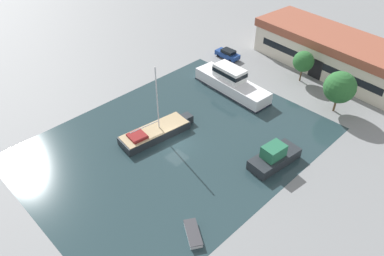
{
  "coord_description": "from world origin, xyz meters",
  "views": [
    {
      "loc": [
        28.23,
        -24.9,
        31.88
      ],
      "look_at": [
        0.0,
        2.88,
        1.0
      ],
      "focal_mm": 35.0,
      "sensor_mm": 36.0,
      "label": 1
    }
  ],
  "objects_px": {
    "quay_tree_near_building": "(303,61)",
    "parked_car": "(228,54)",
    "sailboat_moored": "(156,132)",
    "motor_cruiser": "(231,83)",
    "cabin_boat": "(274,157)",
    "quay_tree_by_water": "(340,87)",
    "small_dinghy": "(193,234)",
    "warehouse_building": "(334,53)"
  },
  "relations": [
    {
      "from": "quay_tree_by_water",
      "to": "motor_cruiser",
      "type": "bearing_deg",
      "value": -154.98
    },
    {
      "from": "quay_tree_near_building",
      "to": "small_dinghy",
      "type": "bearing_deg",
      "value": -74.71
    },
    {
      "from": "parked_car",
      "to": "small_dinghy",
      "type": "bearing_deg",
      "value": -144.03
    },
    {
      "from": "motor_cruiser",
      "to": "cabin_boat",
      "type": "bearing_deg",
      "value": -117.8
    },
    {
      "from": "motor_cruiser",
      "to": "warehouse_building",
      "type": "bearing_deg",
      "value": -19.17
    },
    {
      "from": "cabin_boat",
      "to": "warehouse_building",
      "type": "bearing_deg",
      "value": 111.17
    },
    {
      "from": "quay_tree_near_building",
      "to": "motor_cruiser",
      "type": "xyz_separation_m",
      "value": [
        -5.95,
        -10.53,
        -2.06
      ]
    },
    {
      "from": "quay_tree_by_water",
      "to": "cabin_boat",
      "type": "relative_size",
      "value": 0.88
    },
    {
      "from": "quay_tree_near_building",
      "to": "cabin_boat",
      "type": "xyz_separation_m",
      "value": [
        8.71,
        -19.51,
        -2.49
      ]
    },
    {
      "from": "cabin_boat",
      "to": "quay_tree_near_building",
      "type": "bearing_deg",
      "value": 120.15
    },
    {
      "from": "warehouse_building",
      "to": "cabin_boat",
      "type": "distance_m",
      "value": 27.73
    },
    {
      "from": "motor_cruiser",
      "to": "small_dinghy",
      "type": "distance_m",
      "value": 28.07
    },
    {
      "from": "sailboat_moored",
      "to": "small_dinghy",
      "type": "bearing_deg",
      "value": -20.59
    },
    {
      "from": "sailboat_moored",
      "to": "warehouse_building",
      "type": "bearing_deg",
      "value": 84.8
    },
    {
      "from": "motor_cruiser",
      "to": "cabin_boat",
      "type": "relative_size",
      "value": 1.9
    },
    {
      "from": "quay_tree_by_water",
      "to": "parked_car",
      "type": "height_order",
      "value": "quay_tree_by_water"
    },
    {
      "from": "quay_tree_near_building",
      "to": "parked_car",
      "type": "distance_m",
      "value": 14.15
    },
    {
      "from": "quay_tree_near_building",
      "to": "sailboat_moored",
      "type": "bearing_deg",
      "value": -102.01
    },
    {
      "from": "warehouse_building",
      "to": "quay_tree_by_water",
      "type": "distance_m",
      "value": 13.01
    },
    {
      "from": "sailboat_moored",
      "to": "parked_car",
      "type": "bearing_deg",
      "value": 115.5
    },
    {
      "from": "parked_car",
      "to": "motor_cruiser",
      "type": "distance_m",
      "value": 11.13
    },
    {
      "from": "warehouse_building",
      "to": "quay_tree_by_water",
      "type": "bearing_deg",
      "value": -53.55
    },
    {
      "from": "small_dinghy",
      "to": "parked_car",
      "type": "bearing_deg",
      "value": 67.51
    },
    {
      "from": "warehouse_building",
      "to": "parked_car",
      "type": "height_order",
      "value": "warehouse_building"
    },
    {
      "from": "warehouse_building",
      "to": "motor_cruiser",
      "type": "xyz_separation_m",
      "value": [
        -7.47,
        -17.72,
        -1.64
      ]
    },
    {
      "from": "quay_tree_near_building",
      "to": "small_dinghy",
      "type": "relative_size",
      "value": 1.47
    },
    {
      "from": "parked_car",
      "to": "cabin_boat",
      "type": "xyz_separation_m",
      "value": [
        22.37,
        -16.98,
        0.19
      ]
    },
    {
      "from": "warehouse_building",
      "to": "parked_car",
      "type": "xyz_separation_m",
      "value": [
        -15.18,
        -9.72,
        -2.26
      ]
    },
    {
      "from": "warehouse_building",
      "to": "small_dinghy",
      "type": "relative_size",
      "value": 8.1
    },
    {
      "from": "warehouse_building",
      "to": "quay_tree_near_building",
      "type": "relative_size",
      "value": 5.51
    },
    {
      "from": "warehouse_building",
      "to": "quay_tree_near_building",
      "type": "distance_m",
      "value": 7.36
    },
    {
      "from": "motor_cruiser",
      "to": "small_dinghy",
      "type": "xyz_separation_m",
      "value": [
        15.26,
        -23.53,
        -1.17
      ]
    },
    {
      "from": "quay_tree_by_water",
      "to": "small_dinghy",
      "type": "relative_size",
      "value": 1.78
    },
    {
      "from": "sailboat_moored",
      "to": "motor_cruiser",
      "type": "relative_size",
      "value": 0.81
    },
    {
      "from": "quay_tree_by_water",
      "to": "motor_cruiser",
      "type": "distance_m",
      "value": 15.89
    },
    {
      "from": "quay_tree_near_building",
      "to": "motor_cruiser",
      "type": "height_order",
      "value": "quay_tree_near_building"
    },
    {
      "from": "warehouse_building",
      "to": "sailboat_moored",
      "type": "bearing_deg",
      "value": -96.84
    },
    {
      "from": "parked_car",
      "to": "small_dinghy",
      "type": "height_order",
      "value": "parked_car"
    },
    {
      "from": "parked_car",
      "to": "sailboat_moored",
      "type": "distance_m",
      "value": 25.13
    },
    {
      "from": "sailboat_moored",
      "to": "motor_cruiser",
      "type": "distance_m",
      "value": 15.83
    },
    {
      "from": "quay_tree_near_building",
      "to": "motor_cruiser",
      "type": "distance_m",
      "value": 12.27
    },
    {
      "from": "cabin_boat",
      "to": "motor_cruiser",
      "type": "bearing_deg",
      "value": 154.61
    }
  ]
}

